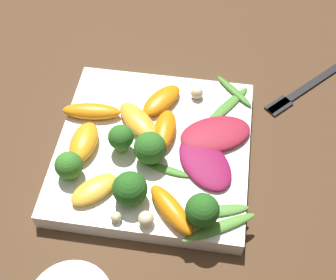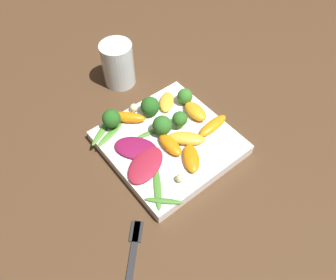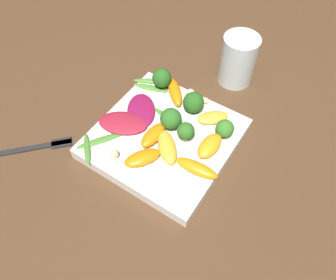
% 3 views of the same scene
% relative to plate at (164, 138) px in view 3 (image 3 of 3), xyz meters
% --- Properties ---
extents(ground_plane, '(2.40, 2.40, 0.00)m').
position_rel_plate_xyz_m(ground_plane, '(0.00, 0.00, -0.01)').
color(ground_plane, '#4C331E').
extents(plate, '(0.25, 0.25, 0.03)m').
position_rel_plate_xyz_m(plate, '(0.00, 0.00, 0.00)').
color(plate, white).
rests_on(plate, ground_plane).
extents(drinking_glass, '(0.08, 0.08, 0.11)m').
position_rel_plate_xyz_m(drinking_glass, '(-0.23, 0.03, 0.04)').
color(drinking_glass, silver).
rests_on(drinking_glass, ground_plane).
extents(fork, '(0.14, 0.13, 0.01)m').
position_rel_plate_xyz_m(fork, '(0.15, -0.20, -0.01)').
color(fork, '#262628').
rests_on(fork, ground_plane).
extents(radicchio_leaf_0, '(0.09, 0.11, 0.01)m').
position_rel_plate_xyz_m(radicchio_leaf_0, '(0.02, -0.08, 0.02)').
color(radicchio_leaf_0, maroon).
rests_on(radicchio_leaf_0, plate).
extents(radicchio_leaf_1, '(0.10, 0.10, 0.01)m').
position_rel_plate_xyz_m(radicchio_leaf_1, '(-0.02, -0.07, 0.02)').
color(radicchio_leaf_1, maroon).
rests_on(radicchio_leaf_1, plate).
extents(orange_segment_0, '(0.08, 0.08, 0.02)m').
position_rel_plate_xyz_m(orange_segment_0, '(0.03, 0.02, 0.02)').
color(orange_segment_0, '#FCAD33').
rests_on(orange_segment_0, plate).
extents(orange_segment_1, '(0.03, 0.08, 0.02)m').
position_rel_plate_xyz_m(orange_segment_1, '(0.04, 0.09, 0.02)').
color(orange_segment_1, orange).
rests_on(orange_segment_1, plate).
extents(orange_segment_2, '(0.07, 0.03, 0.02)m').
position_rel_plate_xyz_m(orange_segment_2, '(0.02, -0.01, 0.02)').
color(orange_segment_2, orange).
rests_on(orange_segment_2, plate).
extents(orange_segment_3, '(0.07, 0.06, 0.02)m').
position_rel_plate_xyz_m(orange_segment_3, '(0.07, -0.00, 0.02)').
color(orange_segment_3, orange).
rests_on(orange_segment_3, plate).
extents(orange_segment_4, '(0.07, 0.06, 0.01)m').
position_rel_plate_xyz_m(orange_segment_4, '(-0.08, 0.06, 0.02)').
color(orange_segment_4, '#FCAD33').
rests_on(orange_segment_4, plate).
extents(orange_segment_5, '(0.06, 0.04, 0.02)m').
position_rel_plate_xyz_m(orange_segment_5, '(-0.02, 0.09, 0.02)').
color(orange_segment_5, orange).
rests_on(orange_segment_5, plate).
extents(orange_segment_6, '(0.07, 0.07, 0.02)m').
position_rel_plate_xyz_m(orange_segment_6, '(-0.09, -0.04, 0.02)').
color(orange_segment_6, orange).
rests_on(orange_segment_6, plate).
extents(broccoli_floret_0, '(0.04, 0.04, 0.05)m').
position_rel_plate_xyz_m(broccoli_floret_0, '(-0.10, -0.07, 0.04)').
color(broccoli_floret_0, '#84AD5B').
rests_on(broccoli_floret_0, plate).
extents(broccoli_floret_1, '(0.03, 0.03, 0.04)m').
position_rel_plate_xyz_m(broccoli_floret_1, '(-0.01, 0.04, 0.04)').
color(broccoli_floret_1, '#7A9E51').
rests_on(broccoli_floret_1, plate).
extents(broccoli_floret_2, '(0.04, 0.04, 0.04)m').
position_rel_plate_xyz_m(broccoli_floret_2, '(-0.02, 0.00, 0.04)').
color(broccoli_floret_2, '#84AD5B').
rests_on(broccoli_floret_2, plate).
extents(broccoli_floret_3, '(0.04, 0.04, 0.04)m').
position_rel_plate_xyz_m(broccoli_floret_3, '(-0.08, 0.01, 0.03)').
color(broccoli_floret_3, '#7A9E51').
rests_on(broccoli_floret_3, plate).
extents(broccoli_floret_4, '(0.03, 0.03, 0.04)m').
position_rel_plate_xyz_m(broccoli_floret_4, '(-0.06, 0.09, 0.03)').
color(broccoli_floret_4, '#84AD5B').
rests_on(broccoli_floret_4, plate).
extents(arugula_sprig_0, '(0.02, 0.06, 0.00)m').
position_rel_plate_xyz_m(arugula_sprig_0, '(-0.04, -0.02, 0.02)').
color(arugula_sprig_0, '#47842D').
rests_on(arugula_sprig_0, plate).
extents(arugula_sprig_1, '(0.06, 0.06, 0.01)m').
position_rel_plate_xyz_m(arugula_sprig_1, '(0.11, -0.10, 0.02)').
color(arugula_sprig_1, '#47842D').
rests_on(arugula_sprig_1, plate).
extents(arugula_sprig_2, '(0.09, 0.06, 0.00)m').
position_rel_plate_xyz_m(arugula_sprig_2, '(0.08, -0.09, 0.01)').
color(arugula_sprig_2, '#47842D').
rests_on(arugula_sprig_2, plate).
extents(arugula_sprig_3, '(0.06, 0.09, 0.01)m').
position_rel_plate_xyz_m(arugula_sprig_3, '(-0.11, -0.09, 0.02)').
color(arugula_sprig_3, '#518E33').
rests_on(arugula_sprig_3, plate).
extents(arugula_sprig_4, '(0.04, 0.08, 0.00)m').
position_rel_plate_xyz_m(arugula_sprig_4, '(-0.08, -0.09, 0.02)').
color(arugula_sprig_4, '#518E33').
rests_on(arugula_sprig_4, plate).
extents(macadamia_nut_0, '(0.02, 0.02, 0.02)m').
position_rel_plate_xyz_m(macadamia_nut_0, '(0.09, -0.05, 0.02)').
color(macadamia_nut_0, beige).
rests_on(macadamia_nut_0, plate).
extents(macadamia_nut_1, '(0.01, 0.01, 0.01)m').
position_rel_plate_xyz_m(macadamia_nut_1, '(-0.11, 0.02, 0.02)').
color(macadamia_nut_1, beige).
rests_on(macadamia_nut_1, plate).
extents(macadamia_nut_2, '(0.02, 0.02, 0.02)m').
position_rel_plate_xyz_m(macadamia_nut_2, '(-0.11, -0.01, 0.02)').
color(macadamia_nut_2, beige).
rests_on(macadamia_nut_2, plate).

